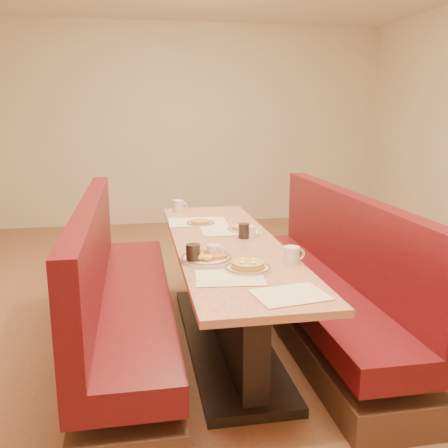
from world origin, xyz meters
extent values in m
plane|color=#9E6647|center=(0.00, 0.00, 0.00)|extent=(8.00, 8.00, 0.00)
cube|color=beige|center=(0.00, 4.00, 1.40)|extent=(6.00, 0.04, 2.80)
cube|color=black|center=(0.00, 0.00, 0.03)|extent=(0.55, 1.88, 0.06)
cube|color=black|center=(0.00, 0.00, 0.35)|extent=(0.15, 1.75, 0.71)
cube|color=tan|center=(0.00, 0.00, 0.73)|extent=(0.70, 2.50, 0.04)
cube|color=#4C3326|center=(-0.68, 0.00, 0.10)|extent=(0.55, 2.50, 0.20)
cube|color=#5A0F16|center=(-0.68, 0.00, 0.37)|extent=(0.55, 2.50, 0.16)
cube|color=#5A0F16|center=(-0.89, 0.00, 0.75)|extent=(0.12, 2.50, 0.60)
cube|color=#4C3326|center=(0.68, 0.00, 0.10)|extent=(0.55, 2.50, 0.20)
cube|color=#5A0F16|center=(0.68, 0.00, 0.37)|extent=(0.55, 2.50, 0.16)
cube|color=#5A0F16|center=(0.89, 0.00, 0.75)|extent=(0.12, 2.50, 0.60)
cube|color=beige|center=(-0.12, -0.73, 0.75)|extent=(0.39, 0.31, 0.00)
cube|color=beige|center=(0.12, -1.03, 0.75)|extent=(0.38, 0.31, 0.00)
cube|color=beige|center=(-0.12, 0.64, 0.75)|extent=(0.47, 0.36, 0.00)
cube|color=beige|center=(0.08, 0.31, 0.75)|extent=(0.42, 0.32, 0.00)
cylinder|color=silver|center=(0.00, -0.62, 0.76)|extent=(0.26, 0.26, 0.02)
torus|color=brown|center=(0.00, -0.62, 0.77)|extent=(0.25, 0.25, 0.01)
cylinder|color=gold|center=(0.00, -0.62, 0.78)|extent=(0.19, 0.19, 0.02)
cylinder|color=gold|center=(0.00, -0.62, 0.79)|extent=(0.18, 0.18, 0.01)
cylinder|color=#FEE9A5|center=(0.04, -0.60, 0.80)|extent=(0.03, 0.03, 0.01)
cylinder|color=#FEE9A5|center=(-0.02, -0.58, 0.80)|extent=(0.03, 0.03, 0.01)
cylinder|color=#FEE9A5|center=(-0.03, -0.64, 0.80)|extent=(0.03, 0.03, 0.01)
cylinder|color=#FEE9A5|center=(0.02, -0.65, 0.80)|extent=(0.03, 0.03, 0.01)
cylinder|color=silver|center=(-0.20, -0.40, 0.76)|extent=(0.31, 0.31, 0.02)
torus|color=brown|center=(-0.20, -0.40, 0.77)|extent=(0.30, 0.30, 0.01)
ellipsoid|color=yellow|center=(-0.24, -0.43, 0.79)|extent=(0.08, 0.08, 0.04)
ellipsoid|color=yellow|center=(-0.20, -0.46, 0.79)|extent=(0.07, 0.07, 0.04)
ellipsoid|color=yellow|center=(-0.27, -0.40, 0.79)|extent=(0.06, 0.06, 0.03)
cylinder|color=brown|center=(-0.17, -0.37, 0.78)|extent=(0.11, 0.07, 0.02)
cylinder|color=brown|center=(-0.18, -0.33, 0.78)|extent=(0.11, 0.07, 0.02)
cube|color=#D38742|center=(-0.13, -0.42, 0.78)|extent=(0.11, 0.09, 0.02)
cylinder|color=silver|center=(0.17, 0.30, 0.76)|extent=(0.21, 0.21, 0.02)
torus|color=brown|center=(0.17, 0.30, 0.77)|extent=(0.21, 0.21, 0.01)
cylinder|color=gold|center=(0.17, 0.30, 0.77)|extent=(0.15, 0.15, 0.02)
ellipsoid|color=yellow|center=(0.14, 0.32, 0.78)|extent=(0.04, 0.04, 0.02)
cylinder|color=silver|center=(-0.11, 0.56, 0.76)|extent=(0.22, 0.22, 0.02)
torus|color=brown|center=(-0.11, 0.56, 0.77)|extent=(0.21, 0.21, 0.01)
cylinder|color=gold|center=(-0.11, 0.56, 0.78)|extent=(0.15, 0.15, 0.02)
ellipsoid|color=yellow|center=(-0.14, 0.57, 0.78)|extent=(0.05, 0.05, 0.02)
cylinder|color=silver|center=(0.28, -0.54, 0.80)|extent=(0.09, 0.09, 0.10)
torus|color=silver|center=(0.33, -0.53, 0.80)|extent=(0.07, 0.03, 0.07)
cylinder|color=black|center=(0.28, -0.54, 0.84)|extent=(0.08, 0.08, 0.01)
cylinder|color=silver|center=(-0.15, -0.35, 0.79)|extent=(0.08, 0.08, 0.08)
torus|color=silver|center=(-0.11, -0.34, 0.79)|extent=(0.06, 0.03, 0.06)
cylinder|color=black|center=(-0.15, -0.35, 0.83)|extent=(0.07, 0.07, 0.01)
cylinder|color=silver|center=(0.19, 0.11, 0.79)|extent=(0.07, 0.07, 0.08)
torus|color=silver|center=(0.23, 0.11, 0.79)|extent=(0.06, 0.01, 0.06)
cylinder|color=black|center=(0.19, 0.11, 0.82)|extent=(0.06, 0.06, 0.01)
cylinder|color=silver|center=(-0.23, 1.10, 0.80)|extent=(0.09, 0.09, 0.10)
torus|color=silver|center=(-0.19, 1.08, 0.80)|extent=(0.07, 0.04, 0.07)
cylinder|color=black|center=(-0.23, 1.10, 0.84)|extent=(0.08, 0.08, 0.01)
cylinder|color=black|center=(-0.28, -0.44, 0.81)|extent=(0.08, 0.08, 0.11)
cylinder|color=silver|center=(-0.28, -0.44, 0.81)|extent=(0.08, 0.08, 0.12)
cylinder|color=black|center=(0.14, 0.09, 0.80)|extent=(0.07, 0.07, 0.10)
cylinder|color=silver|center=(0.14, 0.09, 0.80)|extent=(0.08, 0.08, 0.10)
camera|label=1|loc=(-0.59, -3.20, 1.62)|focal=40.00mm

